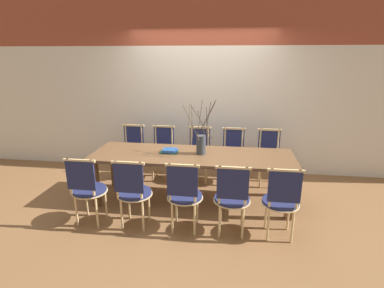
# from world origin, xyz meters

# --- Properties ---
(ground_plane) EXTENTS (16.00, 16.00, 0.00)m
(ground_plane) POSITION_xyz_m (0.00, 0.00, 0.00)
(ground_plane) COLOR brown
(wall_rear) EXTENTS (12.00, 0.06, 3.20)m
(wall_rear) POSITION_xyz_m (0.00, 1.33, 1.60)
(wall_rear) COLOR beige
(wall_rear) RESTS_ON ground_plane
(dining_table) EXTENTS (2.84, 0.90, 0.72)m
(dining_table) POSITION_xyz_m (0.00, 0.00, 0.64)
(dining_table) COLOR brown
(dining_table) RESTS_ON ground_plane
(chair_near_leftend) EXTENTS (0.44, 0.44, 0.91)m
(chair_near_leftend) POSITION_xyz_m (-1.19, -0.79, 0.49)
(chair_near_leftend) COLOR #1E234C
(chair_near_leftend) RESTS_ON ground_plane
(chair_near_left) EXTENTS (0.44, 0.44, 0.91)m
(chair_near_left) POSITION_xyz_m (-0.61, -0.79, 0.49)
(chair_near_left) COLOR #1E234C
(chair_near_left) RESTS_ON ground_plane
(chair_near_center) EXTENTS (0.44, 0.44, 0.91)m
(chair_near_center) POSITION_xyz_m (0.02, -0.79, 0.49)
(chair_near_center) COLOR #1E234C
(chair_near_center) RESTS_ON ground_plane
(chair_near_right) EXTENTS (0.44, 0.44, 0.91)m
(chair_near_right) POSITION_xyz_m (0.58, -0.79, 0.49)
(chair_near_right) COLOR #1E234C
(chair_near_right) RESTS_ON ground_plane
(chair_near_rightend) EXTENTS (0.44, 0.44, 0.91)m
(chair_near_rightend) POSITION_xyz_m (1.13, -0.79, 0.49)
(chair_near_rightend) COLOR #1E234C
(chair_near_rightend) RESTS_ON ground_plane
(chair_far_leftend) EXTENTS (0.44, 0.44, 0.91)m
(chair_far_leftend) POSITION_xyz_m (-1.16, 0.79, 0.49)
(chair_far_leftend) COLOR #1E234C
(chair_far_leftend) RESTS_ON ground_plane
(chair_far_left) EXTENTS (0.44, 0.44, 0.91)m
(chair_far_left) POSITION_xyz_m (-0.62, 0.79, 0.49)
(chair_far_left) COLOR #1E234C
(chair_far_left) RESTS_ON ground_plane
(chair_far_center) EXTENTS (0.44, 0.44, 0.91)m
(chair_far_center) POSITION_xyz_m (0.01, 0.79, 0.49)
(chair_far_center) COLOR #1E234C
(chair_far_center) RESTS_ON ground_plane
(chair_far_right) EXTENTS (0.44, 0.44, 0.91)m
(chair_far_right) POSITION_xyz_m (0.58, 0.79, 0.49)
(chair_far_right) COLOR #1E234C
(chair_far_right) RESTS_ON ground_plane
(chair_far_rightend) EXTENTS (0.44, 0.44, 0.91)m
(chair_far_rightend) POSITION_xyz_m (1.16, 0.79, 0.49)
(chair_far_rightend) COLOR #1E234C
(chair_far_rightend) RESTS_ON ground_plane
(vase_centerpiece) EXTENTS (0.45, 0.45, 0.77)m
(vase_centerpiece) POSITION_xyz_m (0.12, 0.03, 0.88)
(vase_centerpiece) COLOR #33383D
(vase_centerpiece) RESTS_ON dining_table
(book_stack) EXTENTS (0.26, 0.19, 0.05)m
(book_stack) POSITION_xyz_m (-0.33, 0.03, 0.74)
(book_stack) COLOR #1E6B4C
(book_stack) RESTS_ON dining_table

